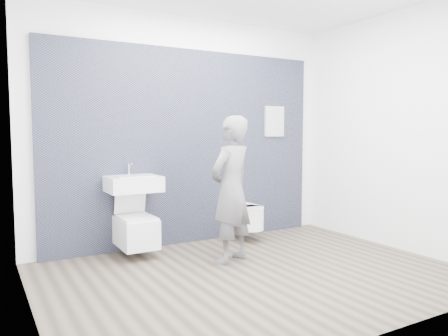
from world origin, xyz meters
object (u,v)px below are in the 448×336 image
washbasin (134,183)px  toilet_rounded (247,217)px  toilet_square (136,230)px  visitor (231,189)px

washbasin → toilet_rounded: 1.56m
toilet_rounded → toilet_square: bearing=179.9°
washbasin → toilet_square: bearing=-90.0°
washbasin → toilet_square: (-0.00, -0.05, -0.52)m
toilet_square → visitor: bearing=-40.2°
toilet_rounded → washbasin: bearing=177.8°
washbasin → toilet_square: size_ratio=0.79×
toilet_square → visitor: 1.18m
washbasin → toilet_rounded: (1.47, -0.06, -0.51)m
washbasin → visitor: visitor is taller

